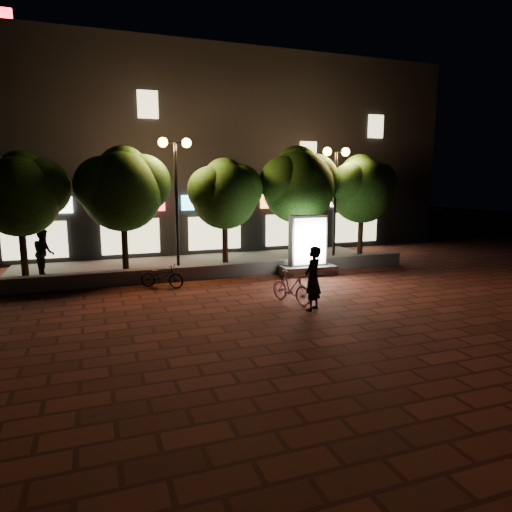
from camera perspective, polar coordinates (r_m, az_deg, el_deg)
name	(u,v)px	position (r m, az deg, el deg)	size (l,w,h in m)	color
ground	(259,303)	(13.74, 0.38, -5.98)	(80.00, 80.00, 0.00)	#5D271D
retaining_wall	(223,270)	(17.39, -4.20, -1.81)	(16.00, 0.45, 0.50)	slate
sidewalk	(207,264)	(19.80, -6.16, -1.04)	(16.00, 5.00, 0.08)	slate
building_block	(177,155)	(25.84, -9.91, 12.42)	(28.00, 8.12, 11.30)	black
tree_far_left	(20,191)	(18.03, -27.66, 7.27)	(3.36, 2.80, 4.63)	black
tree_left	(123,186)	(17.91, -16.43, 8.46)	(3.60, 3.00, 4.89)	black
tree_mid	(225,191)	(18.60, -3.90, 8.15)	(3.24, 2.70, 4.50)	black
tree_right	(299,182)	(19.77, 5.45, 9.24)	(3.72, 3.10, 5.07)	black
tree_far_right	(362,187)	(21.34, 13.31, 8.53)	(3.48, 2.90, 4.76)	black
street_lamp_left	(176,171)	(17.88, -10.13, 10.57)	(1.26, 0.36, 5.18)	black
street_lamp_right	(336,175)	(20.30, 10.05, 10.07)	(1.26, 0.36, 4.98)	black
ad_kiosk	(307,251)	(17.78, 6.52, 0.67)	(2.22, 1.23, 2.33)	slate
scooter_pink	(291,287)	(13.69, 4.46, -3.97)	(0.46, 1.61, 0.97)	#F29CDD
rider	(313,278)	(12.92, 7.19, -2.84)	(0.68, 0.44, 1.85)	black
scooter_parked	(162,276)	(15.90, -11.81, -2.49)	(0.55, 1.56, 0.82)	black
pedestrian	(44,252)	(18.88, -25.24, 0.43)	(0.87, 0.68, 1.79)	black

